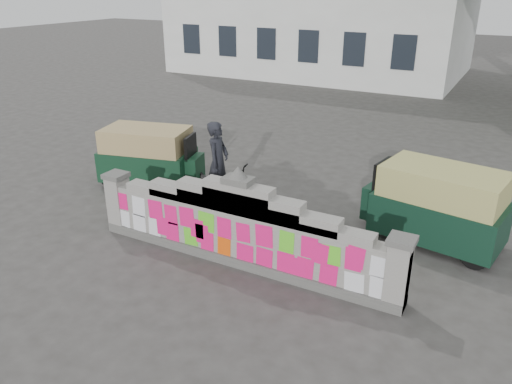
# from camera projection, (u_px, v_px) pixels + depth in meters

# --- Properties ---
(ground) EXTENTS (100.00, 100.00, 0.00)m
(ground) POSITION_uv_depth(u_px,v_px,m) (239.00, 263.00, 9.76)
(ground) COLOR #383533
(ground) RESTS_ON ground
(parapet_wall) EXTENTS (6.48, 0.44, 2.01)m
(parapet_wall) POSITION_uv_depth(u_px,v_px,m) (239.00, 229.00, 9.46)
(parapet_wall) COLOR #4C4C49
(parapet_wall) RESTS_ON ground
(building) EXTENTS (16.00, 10.00, 8.90)m
(building) POSITION_uv_depth(u_px,v_px,m) (324.00, 0.00, 29.04)
(building) COLOR silver
(building) RESTS_ON ground
(cyclist_bike) EXTENTS (2.25, 1.06, 1.14)m
(cyclist_bike) POSITION_uv_depth(u_px,v_px,m) (219.00, 188.00, 11.81)
(cyclist_bike) COLOR black
(cyclist_bike) RESTS_ON ground
(cyclist_rider) EXTENTS (0.56, 0.76, 1.93)m
(cyclist_rider) POSITION_uv_depth(u_px,v_px,m) (218.00, 172.00, 11.65)
(cyclist_rider) COLOR black
(cyclist_rider) RESTS_ON ground
(pedestrian) EXTENTS (0.65, 0.80, 1.55)m
(pedestrian) POSITION_uv_depth(u_px,v_px,m) (401.00, 188.00, 11.27)
(pedestrian) COLOR #207741
(pedestrian) RESTS_ON ground
(rickshaw_left) EXTENTS (2.87, 1.82, 1.54)m
(rickshaw_left) POSITION_uv_depth(u_px,v_px,m) (150.00, 155.00, 13.27)
(rickshaw_left) COLOR #11331F
(rickshaw_left) RESTS_ON ground
(rickshaw_right) EXTENTS (3.04, 1.79, 1.64)m
(rickshaw_right) POSITION_uv_depth(u_px,v_px,m) (436.00, 204.00, 10.26)
(rickshaw_right) COLOR black
(rickshaw_right) RESTS_ON ground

